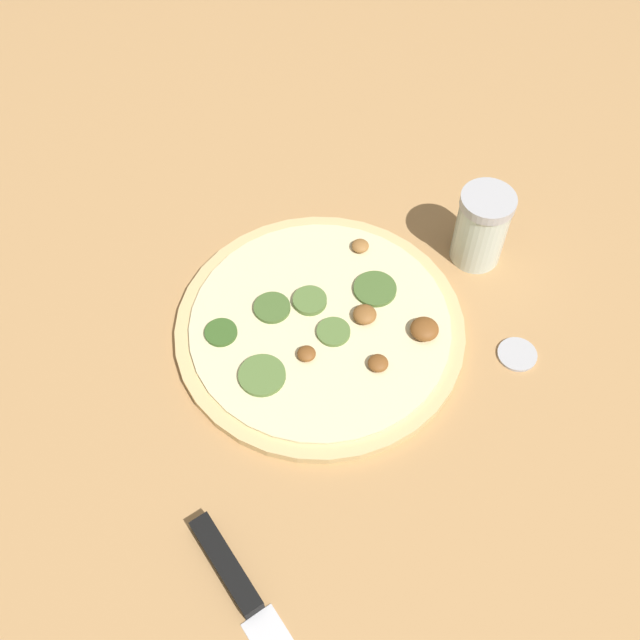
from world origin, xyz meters
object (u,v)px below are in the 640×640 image
object	(u,v)px
pizza	(321,327)
spice_jar	(481,227)
knife	(253,609)
loose_cap	(518,354)

from	to	relation	value
pizza	spice_jar	size ratio (longest dim) A/B	3.27
knife	loose_cap	distance (m)	0.39
pizza	spice_jar	bearing A→B (deg)	162.52
knife	spice_jar	world-z (taller)	spice_jar
spice_jar	loose_cap	distance (m)	0.15
pizza	loose_cap	xyz separation A→B (m)	(-0.12, 0.18, -0.00)
spice_jar	knife	bearing A→B (deg)	10.96
pizza	spice_jar	world-z (taller)	spice_jar
spice_jar	loose_cap	world-z (taller)	spice_jar
knife	loose_cap	world-z (taller)	knife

